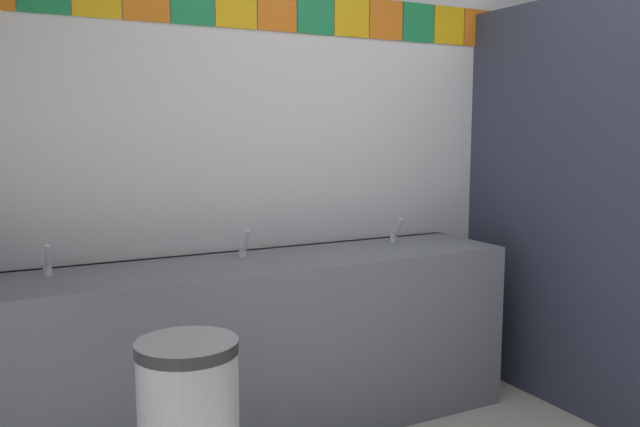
# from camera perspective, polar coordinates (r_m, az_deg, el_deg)

# --- Properties ---
(wall_back) EXTENTS (4.27, 0.09, 2.70)m
(wall_back) POSITION_cam_1_polar(r_m,az_deg,el_deg) (3.61, 3.83, 5.93)
(wall_back) COLOR silver
(wall_back) RESTS_ON ground_plane
(vanity_counter) EXTENTS (2.58, 0.55, 0.84)m
(vanity_counter) POSITION_cam_1_polar(r_m,az_deg,el_deg) (3.14, -5.93, -11.44)
(vanity_counter) COLOR slate
(vanity_counter) RESTS_ON ground_plane
(faucet_left) EXTENTS (0.04, 0.10, 0.14)m
(faucet_left) POSITION_cam_1_polar(r_m,az_deg,el_deg) (2.91, -22.68, -4.06)
(faucet_left) COLOR silver
(faucet_left) RESTS_ON vanity_counter
(faucet_center) EXTENTS (0.04, 0.10, 0.14)m
(faucet_center) POSITION_cam_1_polar(r_m,az_deg,el_deg) (3.10, -6.65, -2.87)
(faucet_center) COLOR silver
(faucet_center) RESTS_ON vanity_counter
(faucet_right) EXTENTS (0.04, 0.10, 0.14)m
(faucet_right) POSITION_cam_1_polar(r_m,az_deg,el_deg) (3.50, 6.61, -1.71)
(faucet_right) COLOR silver
(faucet_right) RESTS_ON vanity_counter
(stall_divider) EXTENTS (0.92, 1.31, 2.10)m
(stall_divider) POSITION_cam_1_polar(r_m,az_deg,el_deg) (3.54, 24.83, 0.35)
(stall_divider) COLOR #33384C
(stall_divider) RESTS_ON ground_plane
(toilet) EXTENTS (0.39, 0.49, 0.74)m
(toilet) POSITION_cam_1_polar(r_m,az_deg,el_deg) (4.34, 22.19, -8.40)
(toilet) COLOR white
(toilet) RESTS_ON ground_plane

